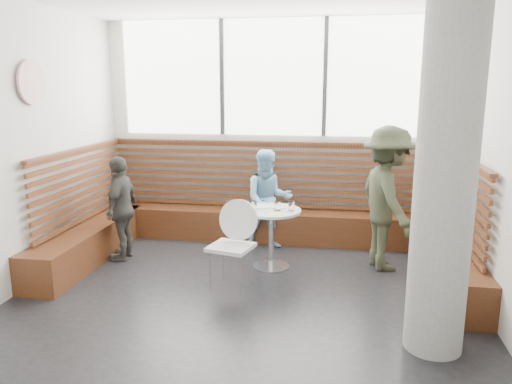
% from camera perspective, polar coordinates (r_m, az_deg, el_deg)
% --- Properties ---
extents(room, '(5.00, 5.00, 3.20)m').
position_cam_1_polar(room, '(4.99, -1.89, 4.37)').
color(room, silver).
rests_on(room, ground).
extents(booth, '(5.00, 2.50, 1.44)m').
position_cam_1_polar(booth, '(6.94, 1.05, -3.45)').
color(booth, '#492512').
rests_on(booth, ground).
extents(concrete_column, '(0.50, 0.50, 3.20)m').
position_cam_1_polar(concrete_column, '(4.38, 20.91, 2.46)').
color(concrete_column, gray).
rests_on(concrete_column, ground).
extents(wall_art, '(0.03, 0.50, 0.50)m').
position_cam_1_polar(wall_art, '(6.26, -24.28, 11.34)').
color(wall_art, white).
rests_on(wall_art, room).
extents(cafe_table, '(0.74, 0.74, 0.76)m').
position_cam_1_polar(cafe_table, '(6.25, 1.77, -3.92)').
color(cafe_table, silver).
rests_on(cafe_table, ground).
extents(cafe_chair, '(0.48, 0.47, 1.00)m').
position_cam_1_polar(cafe_chair, '(5.69, -2.72, -5.12)').
color(cafe_chair, white).
rests_on(cafe_chair, ground).
extents(adult_man, '(0.98, 1.31, 1.80)m').
position_cam_1_polar(adult_man, '(6.37, 14.77, -0.73)').
color(adult_man, '#383E29').
rests_on(adult_man, ground).
extents(child_back, '(0.80, 0.70, 1.40)m').
position_cam_1_polar(child_back, '(6.98, 1.40, -0.88)').
color(child_back, '#87C3EA').
rests_on(child_back, ground).
extents(child_left, '(0.36, 0.82, 1.38)m').
position_cam_1_polar(child_left, '(6.78, -15.11, -1.79)').
color(child_left, '#44433D').
rests_on(child_left, ground).
extents(plate_near, '(0.20, 0.20, 0.01)m').
position_cam_1_polar(plate_near, '(6.29, 0.67, -1.72)').
color(plate_near, white).
rests_on(plate_near, cafe_table).
extents(plate_far, '(0.20, 0.20, 0.01)m').
position_cam_1_polar(plate_far, '(6.28, 2.59, -1.75)').
color(plate_far, white).
rests_on(plate_far, cafe_table).
extents(glass_left, '(0.07, 0.07, 0.11)m').
position_cam_1_polar(glass_left, '(6.15, -0.24, -1.56)').
color(glass_left, white).
rests_on(glass_left, cafe_table).
extents(glass_mid, '(0.08, 0.08, 0.12)m').
position_cam_1_polar(glass_mid, '(6.12, 2.48, -1.60)').
color(glass_mid, white).
rests_on(glass_mid, cafe_table).
extents(glass_right, '(0.07, 0.07, 0.12)m').
position_cam_1_polar(glass_right, '(6.14, 4.07, -1.61)').
color(glass_right, white).
rests_on(glass_right, cafe_table).
extents(menu_card, '(0.22, 0.19, 0.00)m').
position_cam_1_polar(menu_card, '(5.98, 2.29, -2.52)').
color(menu_card, '#A5C64C').
rests_on(menu_card, cafe_table).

